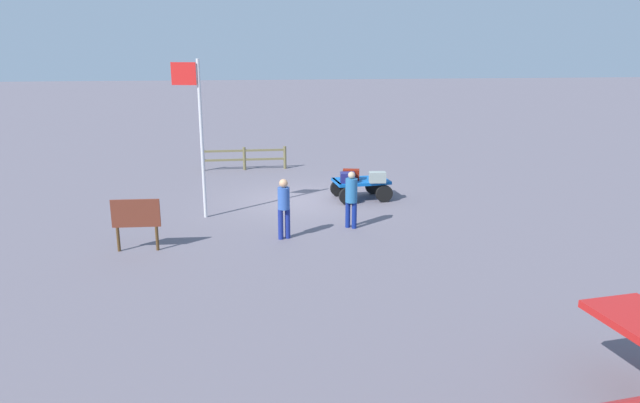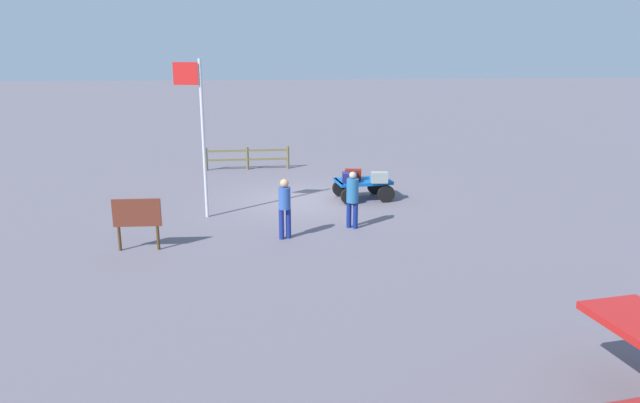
{
  "view_description": "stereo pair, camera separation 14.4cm",
  "coord_description": "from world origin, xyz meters",
  "px_view_note": "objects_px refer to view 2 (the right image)",
  "views": [
    {
      "loc": [
        1.42,
        19.27,
        5.24
      ],
      "look_at": [
        -0.01,
        6.0,
        1.59
      ],
      "focal_mm": 33.6,
      "sensor_mm": 36.0,
      "label": 1
    },
    {
      "loc": [
        1.28,
        19.28,
        5.24
      ],
      "look_at": [
        -0.01,
        6.0,
        1.59
      ],
      "focal_mm": 33.6,
      "sensor_mm": 36.0,
      "label": 2
    }
  ],
  "objects_px": {
    "luggage_cart": "(363,186)",
    "flagpole": "(200,125)",
    "suitcase_tan": "(353,175)",
    "signboard": "(137,216)",
    "worker_lead": "(352,196)",
    "suitcase_dark": "(349,178)",
    "worker_trailing": "(285,204)",
    "suitcase_maroon": "(379,177)"
  },
  "relations": [
    {
      "from": "suitcase_maroon",
      "to": "flagpole",
      "type": "distance_m",
      "value": 6.02
    },
    {
      "from": "suitcase_maroon",
      "to": "worker_trailing",
      "type": "distance_m",
      "value": 4.69
    },
    {
      "from": "suitcase_maroon",
      "to": "worker_lead",
      "type": "relative_size",
      "value": 0.34
    },
    {
      "from": "worker_lead",
      "to": "flagpole",
      "type": "height_order",
      "value": "flagpole"
    },
    {
      "from": "suitcase_dark",
      "to": "signboard",
      "type": "xyz_separation_m",
      "value": [
        6.0,
        4.06,
        0.07
      ]
    },
    {
      "from": "suitcase_dark",
      "to": "suitcase_tan",
      "type": "bearing_deg",
      "value": -115.35
    },
    {
      "from": "suitcase_maroon",
      "to": "worker_trailing",
      "type": "height_order",
      "value": "worker_trailing"
    },
    {
      "from": "suitcase_tan",
      "to": "worker_lead",
      "type": "height_order",
      "value": "worker_lead"
    },
    {
      "from": "suitcase_dark",
      "to": "suitcase_maroon",
      "type": "xyz_separation_m",
      "value": [
        -0.97,
        0.11,
        0.01
      ]
    },
    {
      "from": "suitcase_tan",
      "to": "suitcase_dark",
      "type": "height_order",
      "value": "suitcase_tan"
    },
    {
      "from": "suitcase_tan",
      "to": "worker_trailing",
      "type": "relative_size",
      "value": 0.36
    },
    {
      "from": "suitcase_dark",
      "to": "worker_trailing",
      "type": "bearing_deg",
      "value": 57.28
    },
    {
      "from": "luggage_cart",
      "to": "flagpole",
      "type": "relative_size",
      "value": 0.42
    },
    {
      "from": "luggage_cart",
      "to": "signboard",
      "type": "bearing_deg",
      "value": 34.03
    },
    {
      "from": "flagpole",
      "to": "worker_trailing",
      "type": "bearing_deg",
      "value": 136.15
    },
    {
      "from": "suitcase_maroon",
      "to": "luggage_cart",
      "type": "bearing_deg",
      "value": -42.83
    },
    {
      "from": "suitcase_tan",
      "to": "worker_lead",
      "type": "xyz_separation_m",
      "value": [
        0.49,
        3.13,
        0.1
      ]
    },
    {
      "from": "suitcase_tan",
      "to": "suitcase_maroon",
      "type": "relative_size",
      "value": 1.08
    },
    {
      "from": "worker_lead",
      "to": "flagpole",
      "type": "xyz_separation_m",
      "value": [
        4.3,
        -1.51,
        1.83
      ]
    },
    {
      "from": "suitcase_dark",
      "to": "worker_trailing",
      "type": "distance_m",
      "value": 4.18
    },
    {
      "from": "suitcase_tan",
      "to": "suitcase_maroon",
      "type": "bearing_deg",
      "value": 148.7
    },
    {
      "from": "worker_lead",
      "to": "luggage_cart",
      "type": "bearing_deg",
      "value": -104.73
    },
    {
      "from": "worker_trailing",
      "to": "flagpole",
      "type": "bearing_deg",
      "value": -43.85
    },
    {
      "from": "suitcase_maroon",
      "to": "worker_lead",
      "type": "bearing_deg",
      "value": 64.02
    },
    {
      "from": "suitcase_tan",
      "to": "signboard",
      "type": "height_order",
      "value": "signboard"
    },
    {
      "from": "suitcase_dark",
      "to": "worker_trailing",
      "type": "height_order",
      "value": "worker_trailing"
    },
    {
      "from": "worker_lead",
      "to": "worker_trailing",
      "type": "xyz_separation_m",
      "value": [
        1.94,
        0.76,
        0.01
      ]
    },
    {
      "from": "suitcase_maroon",
      "to": "signboard",
      "type": "xyz_separation_m",
      "value": [
        6.97,
        3.95,
        0.06
      ]
    },
    {
      "from": "luggage_cart",
      "to": "suitcase_tan",
      "type": "relative_size",
      "value": 3.31
    },
    {
      "from": "luggage_cart",
      "to": "worker_lead",
      "type": "bearing_deg",
      "value": 75.27
    },
    {
      "from": "luggage_cart",
      "to": "worker_trailing",
      "type": "height_order",
      "value": "worker_trailing"
    },
    {
      "from": "flagpole",
      "to": "signboard",
      "type": "relative_size",
      "value": 3.47
    },
    {
      "from": "luggage_cart",
      "to": "suitcase_dark",
      "type": "distance_m",
      "value": 0.69
    },
    {
      "from": "suitcase_dark",
      "to": "flagpole",
      "type": "relative_size",
      "value": 0.11
    },
    {
      "from": "suitcase_tan",
      "to": "flagpole",
      "type": "xyz_separation_m",
      "value": [
        4.79,
        1.62,
        1.94
      ]
    },
    {
      "from": "suitcase_dark",
      "to": "worker_trailing",
      "type": "relative_size",
      "value": 0.3
    },
    {
      "from": "suitcase_tan",
      "to": "signboard",
      "type": "relative_size",
      "value": 0.44
    },
    {
      "from": "suitcase_maroon",
      "to": "suitcase_dark",
      "type": "bearing_deg",
      "value": -6.69
    },
    {
      "from": "suitcase_dark",
      "to": "worker_lead",
      "type": "relative_size",
      "value": 0.3
    },
    {
      "from": "signboard",
      "to": "flagpole",
      "type": "bearing_deg",
      "value": -116.21
    },
    {
      "from": "flagpole",
      "to": "worker_lead",
      "type": "bearing_deg",
      "value": 160.66
    },
    {
      "from": "signboard",
      "to": "suitcase_dark",
      "type": "bearing_deg",
      "value": -145.93
    }
  ]
}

